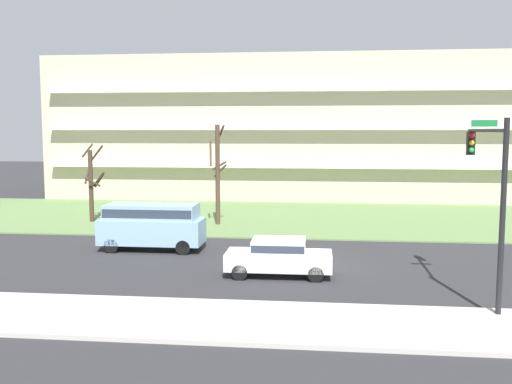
# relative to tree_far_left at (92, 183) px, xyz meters

# --- Properties ---
(ground) EXTENTS (160.00, 160.00, 0.00)m
(ground) POSITION_rel_tree_far_left_xyz_m (14.07, -10.56, -2.65)
(ground) COLOR #2D2D30
(sidewalk_curb_near) EXTENTS (80.00, 4.00, 0.15)m
(sidewalk_curb_near) POSITION_rel_tree_far_left_xyz_m (14.07, -18.56, -2.58)
(sidewalk_curb_near) COLOR #BCB7AD
(sidewalk_curb_near) RESTS_ON ground
(grass_lawn_strip) EXTENTS (80.00, 16.00, 0.08)m
(grass_lawn_strip) POSITION_rel_tree_far_left_xyz_m (14.07, 3.44, -2.61)
(grass_lawn_strip) COLOR #66844C
(grass_lawn_strip) RESTS_ON ground
(apartment_building) EXTENTS (46.17, 12.47, 12.40)m
(apartment_building) POSITION_rel_tree_far_left_xyz_m (14.07, 17.20, 3.55)
(apartment_building) COLOR beige
(apartment_building) RESTS_ON ground
(tree_far_left) EXTENTS (1.56, 1.70, 5.20)m
(tree_far_left) POSITION_rel_tree_far_left_xyz_m (0.00, 0.00, 0.00)
(tree_far_left) COLOR #423023
(tree_far_left) RESTS_ON ground
(tree_left) EXTENTS (1.14, 1.15, 6.42)m
(tree_left) POSITION_rel_tree_far_left_xyz_m (8.39, -0.19, 0.72)
(tree_left) COLOR #4C3828
(tree_left) RESTS_ON ground
(sedan_white_near_left) EXTENTS (4.41, 1.83, 1.57)m
(sedan_white_near_left) POSITION_rel_tree_far_left_xyz_m (13.16, -12.56, -1.78)
(sedan_white_near_left) COLOR white
(sedan_white_near_left) RESTS_ON ground
(van_blue_center_left) EXTENTS (5.21, 2.02, 2.36)m
(van_blue_center_left) POSITION_rel_tree_far_left_xyz_m (6.41, -8.06, -1.26)
(van_blue_center_left) COLOR #8CB2E0
(van_blue_center_left) RESTS_ON ground
(traffic_signal_mast) EXTENTS (0.90, 4.61, 6.47)m
(traffic_signal_mast) POSITION_rel_tree_far_left_xyz_m (20.62, -15.67, 1.73)
(traffic_signal_mast) COLOR black
(traffic_signal_mast) RESTS_ON ground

